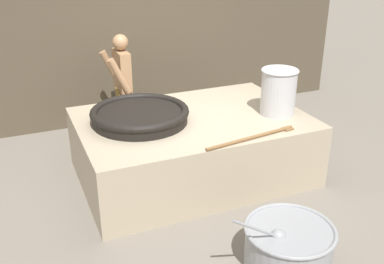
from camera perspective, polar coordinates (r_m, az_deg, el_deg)
The scene contains 7 objects.
ground_plane at distance 6.04m, azimuth -0.00°, elevation -5.31°, with size 60.00×60.00×0.00m, color slate.
hearth_platform at distance 5.85m, azimuth -0.00°, elevation -1.82°, with size 2.85×1.95×0.81m.
giant_wok_near at distance 5.54m, azimuth -6.63°, elevation 2.20°, with size 1.21×1.21×0.19m.
stock_pot at distance 5.81m, azimuth 10.93°, elevation 5.11°, with size 0.47×0.47×0.59m.
stirring_paddle at distance 5.15m, azimuth 8.05°, elevation -0.59°, with size 1.20×0.24×0.04m.
cook at distance 6.77m, azimuth -8.82°, elevation 5.90°, with size 0.38×0.59×1.64m.
prep_bowl_vegetables at distance 4.48m, azimuth 12.14°, elevation -13.83°, with size 1.12×0.87×0.78m.
Camera 1 is at (-2.06, -4.86, 2.94)m, focal length 42.00 mm.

